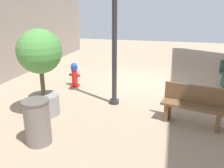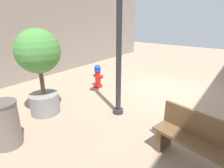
{
  "view_description": "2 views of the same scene",
  "coord_description": "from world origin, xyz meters",
  "px_view_note": "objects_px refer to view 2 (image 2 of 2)",
  "views": [
    {
      "loc": [
        -1.07,
        8.67,
        2.75
      ],
      "look_at": [
        0.55,
        2.36,
        0.61
      ],
      "focal_mm": 37.41,
      "sensor_mm": 36.0,
      "label": 1
    },
    {
      "loc": [
        -2.13,
        6.16,
        2.51
      ],
      "look_at": [
        0.85,
        2.14,
        0.71
      ],
      "focal_mm": 29.86,
      "sensor_mm": 36.0,
      "label": 2
    }
  ],
  "objects_px": {
    "bench_far": "(197,140)",
    "street_lamp": "(119,11)",
    "planter_tree": "(39,62)",
    "fire_hydrant": "(98,76)",
    "trash_bin": "(5,124)"
  },
  "relations": [
    {
      "from": "planter_tree",
      "to": "street_lamp",
      "type": "distance_m",
      "value": 2.35
    },
    {
      "from": "bench_far",
      "to": "street_lamp",
      "type": "bearing_deg",
      "value": -18.53
    },
    {
      "from": "street_lamp",
      "to": "bench_far",
      "type": "bearing_deg",
      "value": 161.47
    },
    {
      "from": "bench_far",
      "to": "planter_tree",
      "type": "distance_m",
      "value": 3.95
    },
    {
      "from": "planter_tree",
      "to": "street_lamp",
      "type": "height_order",
      "value": "street_lamp"
    },
    {
      "from": "planter_tree",
      "to": "bench_far",
      "type": "bearing_deg",
      "value": -173.26
    },
    {
      "from": "trash_bin",
      "to": "planter_tree",
      "type": "bearing_deg",
      "value": -65.31
    },
    {
      "from": "trash_bin",
      "to": "street_lamp",
      "type": "bearing_deg",
      "value": -112.76
    },
    {
      "from": "bench_far",
      "to": "planter_tree",
      "type": "bearing_deg",
      "value": 6.74
    },
    {
      "from": "fire_hydrant",
      "to": "trash_bin",
      "type": "xyz_separation_m",
      "value": [
        -0.76,
        3.72,
        0.05
      ]
    },
    {
      "from": "planter_tree",
      "to": "street_lamp",
      "type": "xyz_separation_m",
      "value": [
        -1.63,
        -1.18,
        1.21
      ]
    },
    {
      "from": "fire_hydrant",
      "to": "trash_bin",
      "type": "height_order",
      "value": "trash_bin"
    },
    {
      "from": "fire_hydrant",
      "to": "planter_tree",
      "type": "relative_size",
      "value": 0.38
    },
    {
      "from": "street_lamp",
      "to": "trash_bin",
      "type": "xyz_separation_m",
      "value": [
        1.04,
        2.47,
        -2.16
      ]
    },
    {
      "from": "bench_far",
      "to": "street_lamp",
      "type": "height_order",
      "value": "street_lamp"
    }
  ]
}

